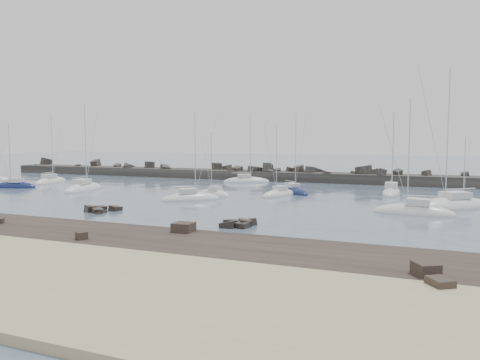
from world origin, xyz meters
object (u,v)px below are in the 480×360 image
sailboat_4 (246,182)px  sailboat_11 (451,207)px  sailboat_7 (191,199)px  sailboat_1 (51,182)px  sailboat_6 (279,195)px  sailboat_5 (214,195)px  sailboat_8 (293,192)px  sailboat_3 (84,189)px  sailboat_9 (414,213)px  sailboat_10 (391,193)px  sailboat_12 (462,203)px  sailboat_2 (14,187)px

sailboat_4 → sailboat_11: size_ratio=0.79×
sailboat_7 → sailboat_4: bearing=95.7°
sailboat_1 → sailboat_7: sailboat_1 is taller
sailboat_7 → sailboat_6: bearing=43.8°
sailboat_5 → sailboat_8: size_ratio=0.78×
sailboat_3 → sailboat_11: size_ratio=0.85×
sailboat_1 → sailboat_11: (69.32, -6.49, 0.01)m
sailboat_3 → sailboat_6: sailboat_3 is taller
sailboat_4 → sailboat_9: 42.74m
sailboat_7 → sailboat_5: bearing=83.2°
sailboat_5 → sailboat_10: size_ratio=0.76×
sailboat_3 → sailboat_4: bearing=51.0°
sailboat_1 → sailboat_3: bearing=-28.0°
sailboat_1 → sailboat_5: size_ratio=1.39×
sailboat_7 → sailboat_8: sailboat_8 is taller
sailboat_10 → sailboat_11: size_ratio=0.76×
sailboat_1 → sailboat_7: 38.41m
sailboat_6 → sailboat_9: 21.79m
sailboat_12 → sailboat_10: bearing=139.2°
sailboat_3 → sailboat_11: bearing=1.3°
sailboat_7 → sailboat_9: size_ratio=0.93×
sailboat_2 → sailboat_9: size_ratio=0.87×
sailboat_3 → sailboat_11: (54.66, 1.29, -0.00)m
sailboat_5 → sailboat_3: bearing=-175.3°
sailboat_9 → sailboat_12: bearing=63.2°
sailboat_1 → sailboat_7: (36.55, -11.82, -0.01)m
sailboat_2 → sailboat_7: (35.75, -2.73, -0.01)m
sailboat_4 → sailboat_8: bearing=-46.3°
sailboat_7 → sailboat_3: bearing=169.5°
sailboat_8 → sailboat_10: 14.75m
sailboat_9 → sailboat_10: (-3.91, 18.63, 0.01)m
sailboat_4 → sailboat_6: sailboat_4 is taller
sailboat_4 → sailboat_10: (27.64, -10.20, 0.03)m
sailboat_1 → sailboat_9: (65.33, -13.02, 0.01)m
sailboat_6 → sailboat_12: bearing=0.3°
sailboat_1 → sailboat_2: bearing=-85.0°
sailboat_8 → sailboat_10: bearing=15.1°
sailboat_2 → sailboat_9: 64.65m
sailboat_12 → sailboat_9: bearing=-116.8°
sailboat_12 → sailboat_3: bearing=-174.5°
sailboat_3 → sailboat_10: 48.64m
sailboat_5 → sailboat_7: sailboat_7 is taller
sailboat_1 → sailboat_5: bearing=-9.1°
sailboat_6 → sailboat_12: sailboat_6 is taller
sailboat_1 → sailboat_4: (33.79, 15.81, -0.02)m
sailboat_4 → sailboat_6: (12.45, -18.33, 0.00)m
sailboat_8 → sailboat_5: bearing=-142.2°
sailboat_8 → sailboat_12: bearing=-10.0°
sailboat_2 → sailboat_1: bearing=95.0°
sailboat_10 → sailboat_12: sailboat_10 is taller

